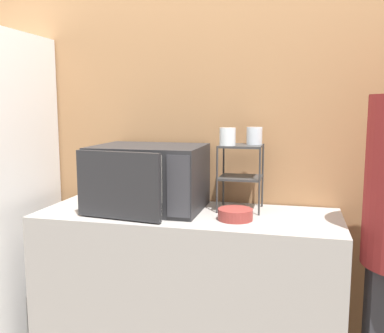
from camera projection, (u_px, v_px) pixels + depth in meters
wall_back at (202, 138)px, 2.47m from camera, size 8.00×0.06×2.60m
counter at (188, 298)px, 2.27m from camera, size 1.55×0.57×0.94m
microwave at (148, 178)px, 2.27m from camera, size 0.57×0.52×0.34m
dish_rack at (241, 164)px, 2.24m from camera, size 0.23×0.20×0.35m
glass_front_left at (228, 137)px, 2.18m from camera, size 0.08×0.08×0.09m
glass_back_right at (254, 136)px, 2.24m from camera, size 0.08×0.08×0.09m
bowl at (235, 215)px, 2.07m from camera, size 0.17×0.17×0.05m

